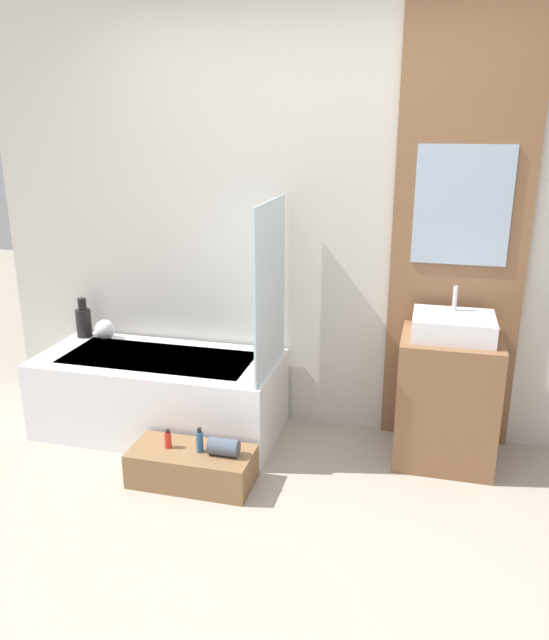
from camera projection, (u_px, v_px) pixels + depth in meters
name	position (u px, v px, depth m)	size (l,w,h in m)	color
ground_plane	(243.00, 583.00, 2.61)	(12.00, 12.00, 0.00)	#A39989
wall_tiled_back	(319.00, 219.00, 3.68)	(4.20, 0.06, 2.60)	beige
wall_wood_accent	(460.00, 224.00, 3.44)	(0.74, 0.04, 2.60)	brown
bathtub	(160.00, 394.00, 3.85)	(1.47, 0.68, 0.49)	white
glass_shower_screen	(270.00, 288.00, 3.46)	(0.01, 0.64, 0.96)	silver
wooden_step_bench	(192.00, 466.00, 3.32)	(0.66, 0.30, 0.19)	olive
vanity_cabinet	(447.00, 399.00, 3.48)	(0.54, 0.48, 0.74)	brown
sink	(453.00, 326.00, 3.35)	(0.43, 0.35, 0.26)	white
vase_tall_dark	(84.00, 321.00, 4.12)	(0.10, 0.10, 0.26)	black
vase_round_light	(105.00, 330.00, 4.08)	(0.13, 0.13, 0.13)	white
bottle_soap_primary	(168.00, 439.00, 3.31)	(0.04, 0.04, 0.10)	red
bottle_soap_secondary	(200.00, 441.00, 3.26)	(0.04, 0.04, 0.14)	#2D567A
towel_roll	(224.00, 447.00, 3.23)	(0.09, 0.09, 0.16)	#4C5666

